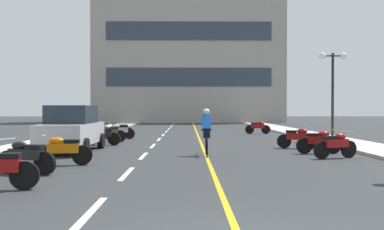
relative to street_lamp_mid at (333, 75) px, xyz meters
The scene contains 30 objects.
ground_plane 9.02m from the street_lamp_mid, 151.94° to the left, with size 140.00×140.00×0.00m, color #2D3033.
curb_left 16.46m from the street_lamp_mid, 154.57° to the left, with size 2.40×72.00×0.12m, color #B7B2A8.
curb_right 7.73m from the street_lamp_mid, 91.10° to the left, with size 2.40×72.00×0.12m, color #B7B2A8.
lane_dash_0 18.09m from the street_lamp_mid, 121.73° to the right, with size 0.14×2.20×0.01m, color silver.
lane_dash_1 14.92m from the street_lamp_mid, 130.08° to the right, with size 0.14×2.20×0.01m, color silver.
lane_dash_2 12.24m from the street_lamp_mid, 142.77° to the right, with size 0.14×2.20×0.01m, color silver.
lane_dash_3 10.44m from the street_lamp_mid, 161.67° to the right, with size 0.14×2.20×0.01m, color silver.
lane_dash_4 10.01m from the street_lamp_mid, behind, with size 0.14×2.20×0.01m, color silver.
lane_dash_5 11.12m from the street_lamp_mid, 152.26° to the left, with size 0.14×2.20×0.01m, color silver.
lane_dash_6 13.37m from the street_lamp_mid, 136.33° to the left, with size 0.14×2.20×0.01m, color silver.
lane_dash_7 16.31m from the street_lamp_mid, 125.86° to the left, with size 0.14×2.20×0.01m, color silver.
lane_dash_8 19.63m from the street_lamp_mid, 118.89° to the left, with size 0.14×2.20×0.01m, color silver.
lane_dash_9 23.17m from the street_lamp_mid, 114.05° to the left, with size 0.14×2.20×0.01m, color silver.
lane_dash_10 26.83m from the street_lamp_mid, 110.54° to the left, with size 0.14×2.20×0.01m, color silver.
lane_dash_11 30.58m from the street_lamp_mid, 107.89° to the left, with size 0.14×2.20×0.01m, color silver.
centre_line_yellow 10.50m from the street_lamp_mid, 135.71° to the left, with size 0.12×66.00×0.01m, color gold.
office_building 33.52m from the street_lamp_mid, 103.26° to the left, with size 23.88×8.56×18.63m.
street_lamp_mid is the anchor object (origin of this frame).
parked_car_near 13.76m from the street_lamp_mid, 155.44° to the right, with size 1.94×4.21×1.82m.
motorcycle_1 16.62m from the street_lamp_mid, 136.83° to the right, with size 1.67×0.71×0.92m.
motorcycle_2 15.23m from the street_lamp_mid, 140.15° to the right, with size 1.70×0.60×0.92m.
motorcycle_3 8.88m from the street_lamp_mid, 108.92° to the right, with size 1.64×0.78×0.92m.
motorcycle_4 7.65m from the street_lamp_mid, 113.56° to the right, with size 1.70×0.60×0.92m.
motorcycle_5 6.17m from the street_lamp_mid, 124.83° to the right, with size 1.64×0.79×0.92m.
motorcycle_6 12.39m from the street_lamp_mid, 167.05° to the right, with size 1.70×0.60×0.92m.
motorcycle_7 12.18m from the street_lamp_mid, behind, with size 1.69×0.61×0.92m.
motorcycle_8 11.98m from the street_lamp_mid, behind, with size 1.65×0.75×0.92m.
motorcycle_9 12.43m from the street_lamp_mid, 168.35° to the left, with size 1.70×0.60×0.92m.
motorcycle_10 7.32m from the street_lamp_mid, 116.39° to the left, with size 1.70×0.60×0.92m.
cyclist_rider 10.26m from the street_lamp_mid, 135.44° to the right, with size 0.42×1.77×1.71m.
Camera 1 is at (-0.42, -4.62, 1.68)m, focal length 38.24 mm.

